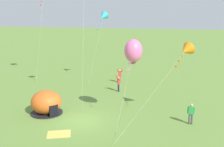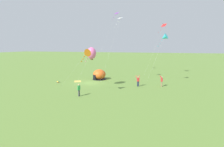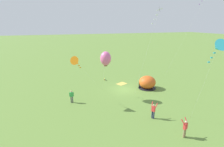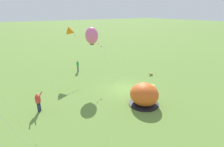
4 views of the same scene
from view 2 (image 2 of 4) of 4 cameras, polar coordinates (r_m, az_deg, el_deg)
name	(u,v)px [view 2 (image 2 of 4)]	position (r m, az deg, el deg)	size (l,w,h in m)	color
ground_plane	(90,83)	(33.15, -7.30, -3.03)	(300.00, 300.00, 0.00)	olive
popup_tent	(99,75)	(36.13, -4.16, -0.37)	(2.81, 2.81, 2.10)	#D8591E
picnic_blanket	(78,81)	(34.86, -11.16, -2.52)	(1.70, 1.30, 0.01)	gold
toddler_crawling	(58,82)	(34.37, -17.18, -2.63)	(0.28, 0.55, 0.32)	gold
person_near_tent	(79,89)	(24.52, -10.76, -5.11)	(0.59, 0.27, 1.72)	#4C4C51
person_arms_raised	(162,81)	(30.87, 15.90, -2.31)	(0.71, 0.60, 1.89)	#8C7251
person_flying_kite	(138,81)	(30.16, 8.51, -2.33)	(0.65, 0.72, 1.89)	#1E2347
kite_purple	(116,15)	(43.93, 1.21, 18.50)	(2.72, 6.51, 14.94)	silver
kite_orange	(86,54)	(24.11, -8.49, 6.41)	(4.92, 7.45, 6.48)	silver
kite_red	(163,27)	(41.12, 16.36, 14.47)	(1.33, 4.66, 11.74)	silver
kite_cyan	(164,37)	(32.61, 16.66, 11.23)	(1.76, 3.66, 9.05)	silver
kite_white	(119,21)	(32.81, 2.28, 16.74)	(1.56, 4.07, 12.16)	silver
kite_pink	(92,53)	(28.19, -6.71, 6.58)	(1.46, 4.20, 6.67)	silver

